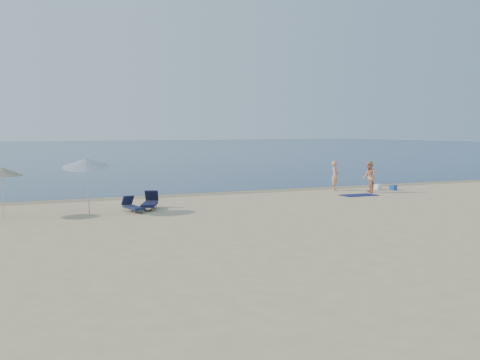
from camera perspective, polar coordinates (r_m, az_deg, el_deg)
name	(u,v)px	position (r m, az deg, el deg)	size (l,w,h in m)	color
sea	(50,149)	(111.67, -17.60, 2.80)	(240.00, 160.00, 0.01)	#0B1F45
wet_sand_strip	(252,192)	(33.70, 1.14, -1.11)	(240.00, 1.60, 0.00)	#847254
person_left	(335,176)	(34.73, 8.98, 0.41)	(0.62, 0.40, 1.69)	tan
person_right	(369,177)	(33.81, 12.15, 0.28)	(0.85, 0.66, 1.74)	tan
beach_towel	(358,195)	(32.38, 11.17, -1.42)	(1.89, 1.05, 0.03)	#0E1249
white_bag	(378,187)	(35.78, 12.94, -0.64)	(0.36, 0.31, 0.31)	white
blue_cooler	(393,188)	(35.64, 14.32, -0.70)	(0.42, 0.30, 0.30)	#1D469E
umbrella_near	(86,163)	(25.45, -14.43, 1.59)	(2.47, 2.49, 2.48)	silver
umbrella_far	(2,171)	(25.46, -21.63, 0.76)	(2.00, 2.01, 2.07)	silver
lounger_left	(133,206)	(25.80, -10.13, -2.48)	(0.69, 1.54, 0.65)	#161D3D
lounger_right	(150,203)	(26.55, -8.55, -2.15)	(1.26, 1.85, 0.78)	black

